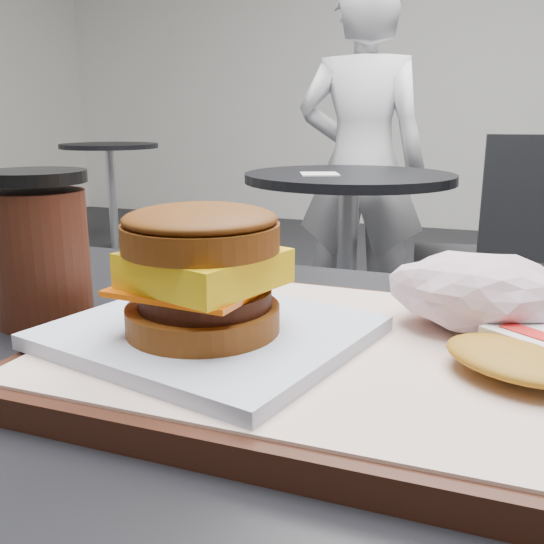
{
  "coord_description": "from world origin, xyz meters",
  "views": [
    {
      "loc": [
        0.13,
        -0.34,
        0.94
      ],
      "look_at": [
        -0.01,
        0.03,
        0.83
      ],
      "focal_mm": 40.0,
      "sensor_mm": 36.0,
      "label": 1
    }
  ],
  "objects_px": {
    "coffee_cup": "(41,250)",
    "patron": "(361,167)",
    "breakfast_sandwich": "(205,286)",
    "serving_tray": "(338,357)",
    "neighbor_chair": "(502,250)",
    "crumpled_wrapper": "(477,291)",
    "neighbor_table": "(348,232)"
  },
  "relations": [
    {
      "from": "coffee_cup",
      "to": "patron",
      "type": "bearing_deg",
      "value": 95.63
    },
    {
      "from": "coffee_cup",
      "to": "patron",
      "type": "relative_size",
      "value": 0.09
    },
    {
      "from": "serving_tray",
      "to": "neighbor_table",
      "type": "height_order",
      "value": "serving_tray"
    },
    {
      "from": "breakfast_sandwich",
      "to": "coffee_cup",
      "type": "distance_m",
      "value": 0.18
    },
    {
      "from": "neighbor_table",
      "to": "neighbor_chair",
      "type": "relative_size",
      "value": 0.85
    },
    {
      "from": "breakfast_sandwich",
      "to": "neighbor_table",
      "type": "relative_size",
      "value": 0.3
    },
    {
      "from": "serving_tray",
      "to": "coffee_cup",
      "type": "bearing_deg",
      "value": 177.0
    },
    {
      "from": "serving_tray",
      "to": "neighbor_chair",
      "type": "xyz_separation_m",
      "value": [
        0.11,
        1.7,
        -0.27
      ]
    },
    {
      "from": "coffee_cup",
      "to": "neighbor_table",
      "type": "bearing_deg",
      "value": 94.7
    },
    {
      "from": "coffee_cup",
      "to": "patron",
      "type": "xyz_separation_m",
      "value": [
        -0.21,
        2.13,
        -0.1
      ]
    },
    {
      "from": "crumpled_wrapper",
      "to": "neighbor_table",
      "type": "bearing_deg",
      "value": 106.69
    },
    {
      "from": "breakfast_sandwich",
      "to": "patron",
      "type": "bearing_deg",
      "value": 99.91
    },
    {
      "from": "serving_tray",
      "to": "crumpled_wrapper",
      "type": "relative_size",
      "value": 3.18
    },
    {
      "from": "serving_tray",
      "to": "breakfast_sandwich",
      "type": "bearing_deg",
      "value": -159.33
    },
    {
      "from": "breakfast_sandwich",
      "to": "crumpled_wrapper",
      "type": "distance_m",
      "value": 0.19
    },
    {
      "from": "breakfast_sandwich",
      "to": "serving_tray",
      "type": "bearing_deg",
      "value": 20.67
    },
    {
      "from": "coffee_cup",
      "to": "patron",
      "type": "height_order",
      "value": "patron"
    },
    {
      "from": "serving_tray",
      "to": "neighbor_table",
      "type": "distance_m",
      "value": 1.68
    },
    {
      "from": "serving_tray",
      "to": "neighbor_table",
      "type": "xyz_separation_m",
      "value": [
        -0.38,
        1.62,
        -0.23
      ]
    },
    {
      "from": "coffee_cup",
      "to": "crumpled_wrapper",
      "type": "bearing_deg",
      "value": 8.73
    },
    {
      "from": "neighbor_chair",
      "to": "patron",
      "type": "height_order",
      "value": "patron"
    },
    {
      "from": "serving_tray",
      "to": "coffee_cup",
      "type": "relative_size",
      "value": 3.05
    },
    {
      "from": "breakfast_sandwich",
      "to": "neighbor_chair",
      "type": "relative_size",
      "value": 0.25
    },
    {
      "from": "serving_tray",
      "to": "patron",
      "type": "relative_size",
      "value": 0.26
    },
    {
      "from": "breakfast_sandwich",
      "to": "coffee_cup",
      "type": "bearing_deg",
      "value": 165.49
    },
    {
      "from": "serving_tray",
      "to": "neighbor_chair",
      "type": "height_order",
      "value": "neighbor_chair"
    },
    {
      "from": "breakfast_sandwich",
      "to": "coffee_cup",
      "type": "height_order",
      "value": "coffee_cup"
    },
    {
      "from": "breakfast_sandwich",
      "to": "neighbor_table",
      "type": "distance_m",
      "value": 1.7
    },
    {
      "from": "serving_tray",
      "to": "breakfast_sandwich",
      "type": "distance_m",
      "value": 0.1
    },
    {
      "from": "coffee_cup",
      "to": "neighbor_chair",
      "type": "relative_size",
      "value": 0.14
    },
    {
      "from": "breakfast_sandwich",
      "to": "patron",
      "type": "xyz_separation_m",
      "value": [
        -0.38,
        2.17,
        -0.1
      ]
    },
    {
      "from": "breakfast_sandwich",
      "to": "neighbor_table",
      "type": "xyz_separation_m",
      "value": [
        -0.3,
        1.65,
        -0.28
      ]
    }
  ]
}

